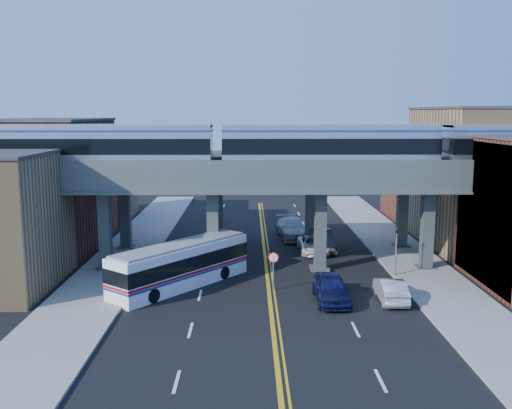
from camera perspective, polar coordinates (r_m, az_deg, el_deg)
ground at (r=35.52m, az=1.45°, el=-10.05°), size 120.00×120.00×0.00m
sidewalk_west at (r=46.18m, az=-13.50°, el=-5.66°), size 5.00×70.00×0.16m
sidewalk_east at (r=46.82m, az=15.26°, el=-5.52°), size 5.00×70.00×0.16m
building_west_b at (r=52.79m, az=-19.72°, el=1.89°), size 8.00×14.00×11.00m
building_west_c at (r=65.30m, az=-15.97°, el=2.05°), size 8.00×10.00×8.00m
building_east_b at (r=53.63m, az=20.99°, el=2.46°), size 8.00×14.00×12.00m
building_east_c at (r=65.97m, az=16.79°, el=2.51°), size 8.00×10.00×9.00m
mural_panel at (r=41.31m, az=21.87°, el=-1.17°), size 0.10×9.50×9.50m
elevated_viaduct_near at (r=41.86m, az=1.08°, el=2.00°), size 52.00×3.60×7.40m
elevated_viaduct_far at (r=48.82m, az=0.83°, el=3.02°), size 52.00×3.60×7.40m
transit_train at (r=41.99m, az=7.33°, el=5.83°), size 48.09×3.02×3.52m
stop_sign at (r=37.88m, az=1.75°, el=-6.04°), size 0.76×0.09×2.63m
traffic_signal at (r=41.95m, az=13.85°, el=-4.04°), size 0.15×0.18×4.10m
transit_bus at (r=39.15m, az=-7.49°, el=-6.06°), size 8.88×10.11×2.85m
car_lane_a at (r=36.29m, az=7.53°, el=-8.28°), size 2.03×5.04×1.72m
car_lane_b at (r=49.19m, az=6.49°, el=-3.59°), size 2.17×5.45×1.76m
car_lane_c at (r=48.38m, az=5.74°, el=-4.03°), size 2.41×5.01×1.38m
car_lane_d at (r=53.92m, az=3.68°, el=-2.39°), size 3.25×6.49×1.81m
car_parked_curb at (r=37.11m, az=13.33°, el=-8.28°), size 1.69×4.44×1.44m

